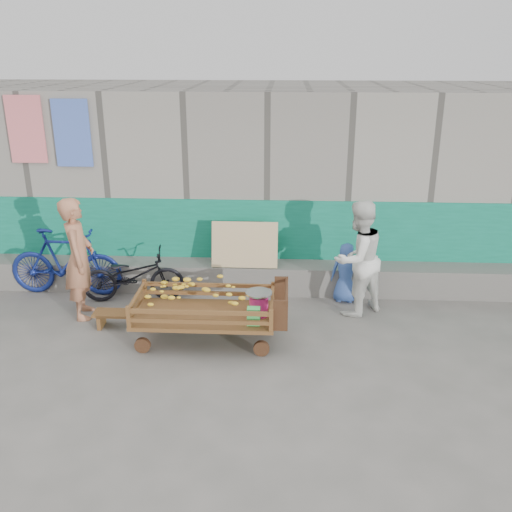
# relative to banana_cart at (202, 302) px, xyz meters

# --- Properties ---
(ground) EXTENTS (80.00, 80.00, 0.00)m
(ground) POSITION_rel_banana_cart_xyz_m (0.14, -0.66, -0.57)
(ground) COLOR #585751
(ground) RESTS_ON ground
(building_wall) EXTENTS (12.00, 3.50, 3.00)m
(building_wall) POSITION_rel_banana_cart_xyz_m (0.14, 3.39, 0.90)
(building_wall) COLOR gray
(building_wall) RESTS_ON ground
(banana_cart) EXTENTS (1.96, 0.90, 0.84)m
(banana_cart) POSITION_rel_banana_cart_xyz_m (0.00, 0.00, 0.00)
(banana_cart) COLOR brown
(banana_cart) RESTS_ON ground
(bench) EXTENTS (0.90, 0.27, 0.22)m
(bench) POSITION_rel_banana_cart_xyz_m (-1.09, 0.34, -0.40)
(bench) COLOR brown
(bench) RESTS_ON ground
(vendor_man) EXTENTS (0.53, 0.70, 1.73)m
(vendor_man) POSITION_rel_banana_cart_xyz_m (-1.80, 0.68, 0.30)
(vendor_man) COLOR #B2704F
(vendor_man) RESTS_ON ground
(woman) EXTENTS (1.02, 0.99, 1.66)m
(woman) POSITION_rel_banana_cart_xyz_m (2.07, 0.98, 0.26)
(woman) COLOR white
(woman) RESTS_ON ground
(child) EXTENTS (0.48, 0.35, 0.91)m
(child) POSITION_rel_banana_cart_xyz_m (1.96, 1.37, -0.11)
(child) COLOR #3656A4
(child) RESTS_ON ground
(bicycle_dark) EXTENTS (1.57, 0.73, 0.80)m
(bicycle_dark) POSITION_rel_banana_cart_xyz_m (-1.21, 1.22, -0.17)
(bicycle_dark) COLOR black
(bicycle_dark) RESTS_ON ground
(bicycle_blue) EXTENTS (1.77, 0.56, 1.06)m
(bicycle_blue) POSITION_rel_banana_cart_xyz_m (-2.29, 1.39, -0.04)
(bicycle_blue) COLOR navy
(bicycle_blue) RESTS_ON ground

